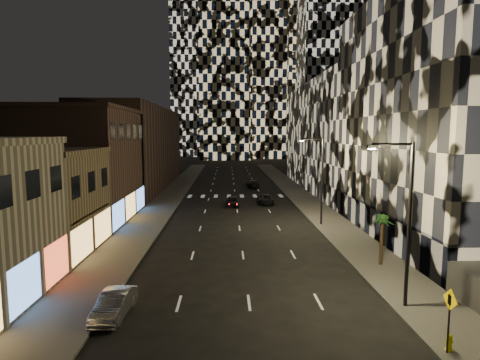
{
  "coord_description": "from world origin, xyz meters",
  "views": [
    {
      "loc": [
        -1.2,
        -10.9,
        9.63
      ],
      "look_at": [
        -0.23,
        20.06,
        6.0
      ],
      "focal_mm": 30.0,
      "sensor_mm": 36.0,
      "label": 1
    }
  ],
  "objects": [
    {
      "name": "midrise_right",
      "position": [
        20.0,
        24.5,
        11.0
      ],
      "size": [
        16.0,
        25.0,
        22.0
      ],
      "primitive_type": "cube",
      "color": "#232326",
      "rests_on": "ground"
    },
    {
      "name": "curb_left",
      "position": [
        -7.9,
        50.0,
        0.07
      ],
      "size": [
        0.2,
        120.0,
        0.15
      ],
      "primitive_type": "cube",
      "color": "#4C4C47",
      "rests_on": "ground"
    },
    {
      "name": "tower_center_low",
      "position": [
        -2.0,
        140.0,
        47.5
      ],
      "size": [
        18.0,
        18.0,
        95.0
      ],
      "primitive_type": "cube",
      "color": "black",
      "rests_on": "ground"
    },
    {
      "name": "midrise_filler_right",
      "position": [
        20.0,
        57.0,
        9.0
      ],
      "size": [
        16.0,
        40.0,
        18.0
      ],
      "primitive_type": "cube",
      "color": "#232326",
      "rests_on": "ground"
    },
    {
      "name": "retail_brown",
      "position": [
        -17.0,
        33.5,
        6.0
      ],
      "size": [
        10.0,
        15.0,
        12.0
      ],
      "primitive_type": "cube",
      "color": "#483228",
      "rests_on": "ground"
    },
    {
      "name": "ped_sign",
      "position": [
        8.3,
        5.21,
        2.13
      ],
      "size": [
        0.1,
        0.96,
        2.88
      ],
      "rotation": [
        0.0,
        0.0,
        0.05
      ],
      "color": "black",
      "rests_on": "sidewalk_right"
    },
    {
      "name": "car_dark_rightlane",
      "position": [
        4.0,
        43.04,
        0.61
      ],
      "size": [
        2.04,
        4.4,
        1.22
      ],
      "primitive_type": "imported",
      "rotation": [
        0.0,
        0.0,
        -0.0
      ],
      "color": "black",
      "rests_on": "ground"
    },
    {
      "name": "palm_tree",
      "position": [
        9.9,
        16.99,
        3.18
      ],
      "size": [
        1.84,
        1.87,
        3.67
      ],
      "color": "#47331E",
      "rests_on": "sidewalk_right"
    },
    {
      "name": "midrise_base",
      "position": [
        12.3,
        24.5,
        1.5
      ],
      "size": [
        0.6,
        25.0,
        3.0
      ],
      "primitive_type": "cube",
      "color": "#383838",
      "rests_on": "ground"
    },
    {
      "name": "fire_hydrant",
      "position": [
        8.5,
        5.42,
        0.5
      ],
      "size": [
        0.36,
        0.35,
        0.73
      ],
      "rotation": [
        0.0,
        0.0,
        0.16
      ],
      "color": "#F8F30D",
      "rests_on": "sidewalk_right"
    },
    {
      "name": "car_dark_midlane",
      "position": [
        -0.5,
        41.51,
        0.66
      ],
      "size": [
        1.67,
        3.9,
        1.31
      ],
      "primitive_type": "imported",
      "rotation": [
        0.0,
        0.0,
        0.03
      ],
      "color": "black",
      "rests_on": "ground"
    },
    {
      "name": "sidewalk_right",
      "position": [
        10.0,
        50.0,
        0.07
      ],
      "size": [
        4.0,
        120.0,
        0.15
      ],
      "primitive_type": "cube",
      "color": "#47443F",
      "rests_on": "ground"
    },
    {
      "name": "retail_tan",
      "position": [
        -17.0,
        21.0,
        4.0
      ],
      "size": [
        10.0,
        10.0,
        8.0
      ],
      "primitive_type": "cube",
      "color": "#746345",
      "rests_on": "ground"
    },
    {
      "name": "streetlight_near",
      "position": [
        8.35,
        10.0,
        5.35
      ],
      "size": [
        2.55,
        0.25,
        9.0
      ],
      "color": "black",
      "rests_on": "sidewalk_right"
    },
    {
      "name": "tower_right_mid",
      "position": [
        35.0,
        135.0,
        50.0
      ],
      "size": [
        20.0,
        20.0,
        100.0
      ],
      "primitive_type": "cube",
      "color": "black",
      "rests_on": "ground"
    },
    {
      "name": "retail_filler_left",
      "position": [
        -17.0,
        60.0,
        7.0
      ],
      "size": [
        10.0,
        40.0,
        14.0
      ],
      "primitive_type": "cube",
      "color": "#483228",
      "rests_on": "ground"
    },
    {
      "name": "sidewalk_left",
      "position": [
        -10.0,
        50.0,
        0.07
      ],
      "size": [
        4.0,
        120.0,
        0.15
      ],
      "primitive_type": "cube",
      "color": "#47443F",
      "rests_on": "ground"
    },
    {
      "name": "car_silver_parked",
      "position": [
        -7.2,
        9.49,
        0.66
      ],
      "size": [
        1.64,
        4.06,
        1.31
      ],
      "primitive_type": "imported",
      "rotation": [
        0.0,
        0.0,
        -0.07
      ],
      "color": "gray",
      "rests_on": "ground"
    },
    {
      "name": "car_dark_oncoming",
      "position": [
        3.31,
        59.68,
        0.67
      ],
      "size": [
        2.33,
        4.77,
        1.34
      ],
      "primitive_type": "imported",
      "rotation": [
        0.0,
        0.0,
        3.24
      ],
      "color": "black",
      "rests_on": "ground"
    },
    {
      "name": "tower_left_back",
      "position": [
        -12.0,
        165.0,
        60.0
      ],
      "size": [
        24.0,
        24.0,
        120.0
      ],
      "primitive_type": "cube",
      "color": "black",
      "rests_on": "ground"
    },
    {
      "name": "curb_right",
      "position": [
        7.9,
        50.0,
        0.07
      ],
      "size": [
        0.2,
        120.0,
        0.15
      ],
      "primitive_type": "cube",
      "color": "#4C4C47",
      "rests_on": "ground"
    },
    {
      "name": "streetlight_far",
      "position": [
        8.35,
        30.0,
        5.35
      ],
      "size": [
        2.55,
        0.25,
        9.0
      ],
      "color": "black",
      "rests_on": "sidewalk_right"
    }
  ]
}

